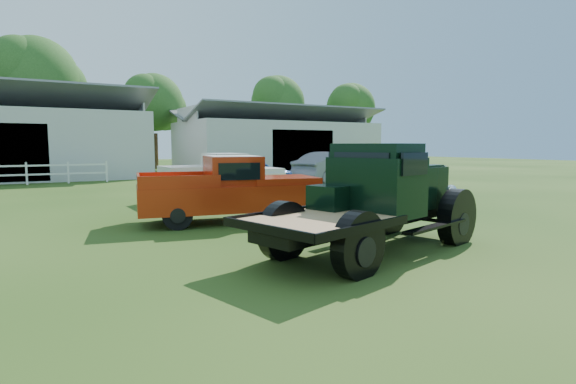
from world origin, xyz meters
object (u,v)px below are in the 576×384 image
white_pickup (223,177)px  misc_car_grey (335,167)px  misc_car_blue (249,172)px  red_pickup (229,188)px  vintage_flatbed (373,198)px

white_pickup → misc_car_grey: white_pickup is taller
misc_car_blue → misc_car_grey: bearing=-94.6°
red_pickup → vintage_flatbed: bearing=-66.2°
vintage_flatbed → misc_car_blue: (3.44, 13.05, -0.28)m
red_pickup → misc_car_blue: size_ratio=1.08×
red_pickup → white_pickup: red_pickup is taller
white_pickup → misc_car_grey: bearing=24.8°
red_pickup → misc_car_grey: red_pickup is taller
red_pickup → misc_car_blue: (4.51, 8.32, -0.13)m
vintage_flatbed → misc_car_blue: size_ratio=1.16×
white_pickup → misc_car_blue: (2.81, 3.63, -0.08)m
vintage_flatbed → red_pickup: (-1.07, 4.73, -0.15)m
vintage_flatbed → misc_car_blue: bearing=60.4°
vintage_flatbed → misc_car_grey: bearing=41.7°
vintage_flatbed → misc_car_grey: vintage_flatbed is taller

